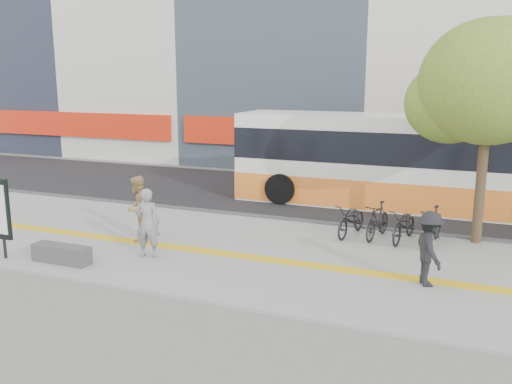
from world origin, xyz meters
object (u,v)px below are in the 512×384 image
at_px(bench, 62,254).
at_px(signboard, 1,210).
at_px(pedestrian_tan, 138,209).
at_px(bus, 406,164).
at_px(pedestrian_dark, 429,249).
at_px(seated_woman, 148,223).
at_px(street_tree, 488,85).

xyz_separation_m(bench, signboard, (-1.60, -0.31, 1.06)).
bearing_deg(pedestrian_tan, bus, 125.42).
distance_m(bench, pedestrian_dark, 9.05).
xyz_separation_m(bus, pedestrian_tan, (-6.56, -7.31, -0.60)).
xyz_separation_m(bus, seated_woman, (-5.48, -8.46, -0.62)).
distance_m(signboard, street_tree, 13.40).
bearing_deg(pedestrian_tan, pedestrian_dark, 74.13).
relative_size(signboard, seated_woman, 1.19).
bearing_deg(street_tree, bus, 124.19).
relative_size(bench, pedestrian_tan, 0.85).
height_order(seated_woman, pedestrian_tan, pedestrian_tan).
height_order(signboard, seated_woman, signboard).
height_order(seated_woman, pedestrian_dark, seated_woman).
bearing_deg(pedestrian_tan, bench, -29.45).
xyz_separation_m(bench, pedestrian_tan, (0.72, 2.39, 0.72)).
bearing_deg(seated_woman, street_tree, -163.24).
distance_m(bench, pedestrian_tan, 2.59).
relative_size(bus, seated_woman, 6.77).
bearing_deg(bus, bench, -126.89).
distance_m(bench, street_tree, 12.23).
xyz_separation_m(bench, bus, (7.28, 9.70, 1.32)).
bearing_deg(bench, signboard, -169.19).
distance_m(street_tree, bus, 5.30).
height_order(bench, signboard, signboard).
bearing_deg(signboard, bus, 48.41).
height_order(bench, bus, bus).
relative_size(bench, street_tree, 0.25).
height_order(signboard, pedestrian_tan, signboard).
bearing_deg(pedestrian_tan, signboard, -53.42).
distance_m(bus, pedestrian_tan, 9.84).
height_order(street_tree, seated_woman, street_tree).
bearing_deg(seated_woman, bench, 20.50).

